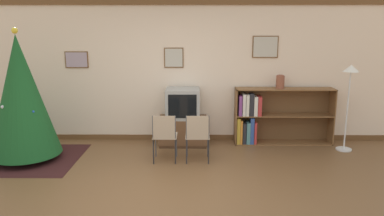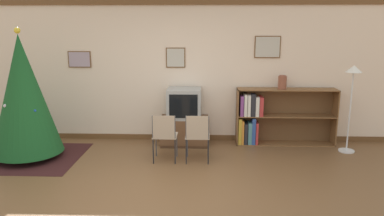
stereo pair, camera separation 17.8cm
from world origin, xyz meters
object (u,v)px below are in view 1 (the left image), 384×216
(folding_chair_left, at_px, (165,135))
(vase, at_px, (280,82))
(television, at_px, (183,103))
(folding_chair_right, at_px, (198,135))
(tv_console, at_px, (183,131))
(christmas_tree, at_px, (21,96))
(bookshelf, at_px, (265,117))
(standing_lamp, at_px, (350,85))

(folding_chair_left, distance_m, vase, 2.45)
(television, bearing_deg, folding_chair_left, -105.87)
(folding_chair_left, distance_m, folding_chair_right, 0.54)
(tv_console, xyz_separation_m, folding_chair_left, (-0.27, -0.96, 0.21))
(christmas_tree, height_order, folding_chair_left, christmas_tree)
(folding_chair_right, bearing_deg, television, 105.87)
(folding_chair_left, xyz_separation_m, bookshelf, (1.85, 1.06, 0.04))
(standing_lamp, bearing_deg, folding_chair_left, -168.68)
(tv_console, height_order, television, television)
(tv_console, relative_size, television, 1.44)
(vase, height_order, standing_lamp, standing_lamp)
(tv_console, height_order, folding_chair_left, folding_chair_left)
(vase, bearing_deg, standing_lamp, -19.15)
(vase, bearing_deg, folding_chair_right, -146.16)
(tv_console, bearing_deg, bookshelf, 3.97)
(television, xyz_separation_m, folding_chair_right, (0.27, -0.95, -0.33))
(folding_chair_right, relative_size, bookshelf, 0.44)
(christmas_tree, bearing_deg, television, 17.72)
(christmas_tree, xyz_separation_m, folding_chair_left, (2.36, -0.11, -0.63))
(christmas_tree, height_order, bookshelf, christmas_tree)
(tv_console, relative_size, vase, 3.53)
(standing_lamp, bearing_deg, television, 174.07)
(folding_chair_left, bearing_deg, folding_chair_right, 0.00)
(tv_console, distance_m, bookshelf, 1.60)
(television, bearing_deg, standing_lamp, -5.93)
(folding_chair_right, bearing_deg, folding_chair_left, 180.00)
(folding_chair_left, bearing_deg, tv_console, 74.17)
(folding_chair_right, height_order, bookshelf, bookshelf)
(folding_chair_left, bearing_deg, bookshelf, 29.99)
(bookshelf, height_order, vase, vase)
(television, xyz_separation_m, standing_lamp, (2.96, -0.31, 0.40))
(vase, bearing_deg, folding_chair_left, -153.58)
(television, relative_size, standing_lamp, 0.40)
(folding_chair_right, relative_size, vase, 3.21)
(tv_console, xyz_separation_m, television, (-0.00, -0.00, 0.54))
(christmas_tree, distance_m, standing_lamp, 5.61)
(television, height_order, folding_chair_right, television)
(christmas_tree, bearing_deg, tv_console, 17.77)
(bookshelf, relative_size, standing_lamp, 1.19)
(folding_chair_right, xyz_separation_m, bookshelf, (1.30, 1.06, 0.04))
(tv_console, bearing_deg, vase, 2.65)
(television, height_order, vase, vase)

